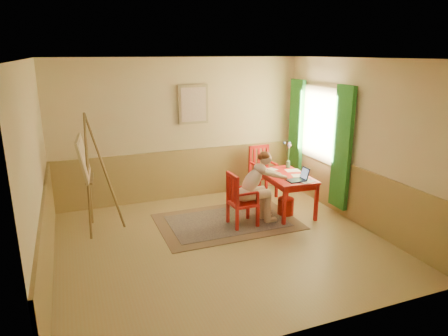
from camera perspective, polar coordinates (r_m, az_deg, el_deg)
name	(u,v)px	position (r m, az deg, el deg)	size (l,w,h in m)	color
room	(222,157)	(5.94, -0.32, 1.63)	(5.04, 4.54, 2.84)	#A58A53
wainscot	(205,197)	(6.93, -2.67, -4.06)	(5.00, 4.50, 1.00)	tan
window	(318,135)	(8.02, 13.17, 4.60)	(0.12, 2.01, 2.20)	white
wall_portrait	(193,104)	(7.98, -4.36, 8.96)	(0.60, 0.05, 0.76)	tan
rug	(227,221)	(7.16, 0.45, -7.58)	(2.40, 1.60, 0.02)	#8C7251
table	(286,180)	(7.48, 8.84, -1.63)	(0.77, 1.23, 0.72)	red
chair_left	(240,200)	(6.84, 2.31, -4.53)	(0.46, 0.44, 0.95)	red
chair_back	(262,171)	(8.37, 5.41, -0.43)	(0.47, 0.49, 1.03)	red
figure	(256,185)	(6.90, 4.60, -2.39)	(0.95, 0.41, 1.27)	beige
laptop	(299,178)	(7.16, 10.56, -1.40)	(0.37, 0.23, 0.22)	#1E2338
papers	(292,174)	(7.51, 9.58, -0.85)	(0.68, 1.12, 0.00)	white
vase	(288,156)	(7.87, 9.06, 1.71)	(0.18, 0.26, 0.51)	#3F724C
wastebasket	(286,206)	(7.50, 8.73, -5.40)	(0.29, 0.29, 0.32)	#B1170C
easel	(86,163)	(6.81, -18.93, 0.69)	(0.70, 0.89, 1.99)	olive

